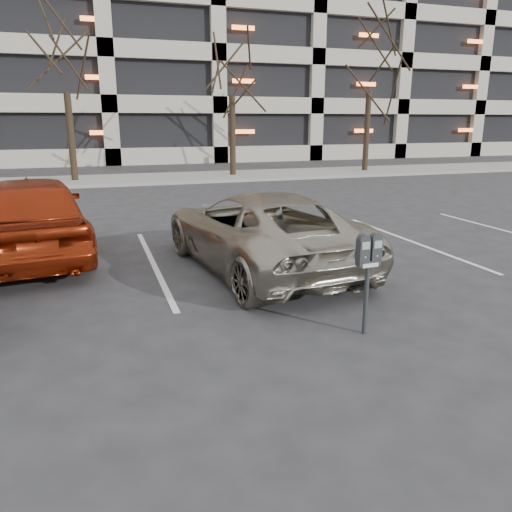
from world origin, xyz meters
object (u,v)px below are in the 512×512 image
tree_d (372,39)px  parking_meter (368,259)px  tree_c (231,42)px  tree_b (61,34)px  suv_silver (260,230)px  car_red (31,216)px

tree_d → parking_meter: (-10.30, -17.69, -5.40)m
parking_meter → tree_c: bearing=76.1°
tree_b → suv_silver: size_ratio=1.57×
tree_c → tree_d: 7.02m
tree_c → parking_meter: size_ratio=6.51×
tree_c → tree_d: tree_d is taller
tree_c → suv_silver: 15.85m
tree_b → tree_c: bearing=0.0°
tree_d → tree_b: bearing=180.0°
tree_b → tree_d: 14.01m
tree_d → parking_meter: bearing=-120.2°
tree_b → suv_silver: 15.81m
tree_b → tree_d: tree_d is taller
suv_silver → car_red: (-3.92, 2.03, 0.13)m
tree_b → parking_meter: (3.70, -17.69, -4.92)m
tree_c → car_red: tree_c is taller
tree_d → car_red: (-14.51, -12.51, -5.54)m
tree_c → tree_b: bearing=180.0°
tree_c → suv_silver: size_ratio=1.58×
tree_c → car_red: size_ratio=1.69×
tree_c → car_red: 15.44m
parking_meter → suv_silver: (-0.30, 3.15, -0.27)m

